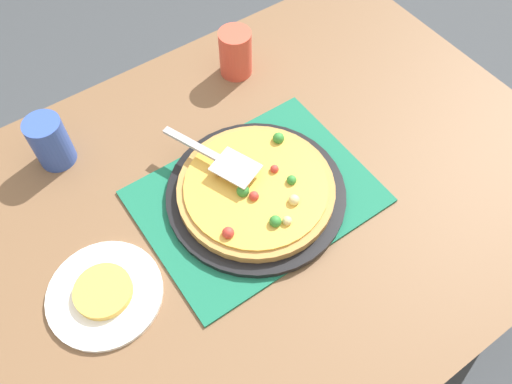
{
  "coord_description": "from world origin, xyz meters",
  "views": [
    {
      "loc": [
        -0.34,
        -0.48,
        1.67
      ],
      "look_at": [
        0.0,
        0.0,
        0.77
      ],
      "focal_mm": 36.02,
      "sensor_mm": 36.0,
      "label": 1
    }
  ],
  "objects_px": {
    "plate_far_right": "(105,294)",
    "pizza_server": "(217,157)",
    "pizza_pan": "(256,194)",
    "served_slice_right": "(103,291)",
    "cup_near": "(235,53)",
    "cup_far": "(50,142)",
    "pizza": "(256,189)"
  },
  "relations": [
    {
      "from": "pizza_pan",
      "to": "plate_far_right",
      "type": "height_order",
      "value": "pizza_pan"
    },
    {
      "from": "pizza",
      "to": "pizza_server",
      "type": "bearing_deg",
      "value": 111.59
    },
    {
      "from": "pizza_pan",
      "to": "pizza_server",
      "type": "distance_m",
      "value": 0.11
    },
    {
      "from": "served_slice_right",
      "to": "cup_far",
      "type": "relative_size",
      "value": 0.92
    },
    {
      "from": "plate_far_right",
      "to": "cup_far",
      "type": "height_order",
      "value": "cup_far"
    },
    {
      "from": "pizza",
      "to": "served_slice_right",
      "type": "distance_m",
      "value": 0.36
    },
    {
      "from": "pizza_pan",
      "to": "pizza_server",
      "type": "xyz_separation_m",
      "value": [
        -0.04,
        0.09,
        0.06
      ]
    },
    {
      "from": "pizza",
      "to": "cup_near",
      "type": "height_order",
      "value": "cup_near"
    },
    {
      "from": "cup_near",
      "to": "served_slice_right",
      "type": "bearing_deg",
      "value": -146.38
    },
    {
      "from": "plate_far_right",
      "to": "cup_near",
      "type": "distance_m",
      "value": 0.65
    },
    {
      "from": "pizza_pan",
      "to": "served_slice_right",
      "type": "xyz_separation_m",
      "value": [
        -0.36,
        -0.02,
        0.01
      ]
    },
    {
      "from": "pizza_pan",
      "to": "served_slice_right",
      "type": "height_order",
      "value": "served_slice_right"
    },
    {
      "from": "pizza_pan",
      "to": "pizza",
      "type": "height_order",
      "value": "pizza"
    },
    {
      "from": "plate_far_right",
      "to": "cup_near",
      "type": "xyz_separation_m",
      "value": [
        0.54,
        0.36,
        0.06
      ]
    },
    {
      "from": "cup_near",
      "to": "pizza_server",
      "type": "bearing_deg",
      "value": -130.44
    },
    {
      "from": "pizza_pan",
      "to": "cup_near",
      "type": "xyz_separation_m",
      "value": [
        0.18,
        0.34,
        0.05
      ]
    },
    {
      "from": "served_slice_right",
      "to": "cup_far",
      "type": "height_order",
      "value": "cup_far"
    },
    {
      "from": "pizza",
      "to": "cup_near",
      "type": "xyz_separation_m",
      "value": [
        0.18,
        0.34,
        0.03
      ]
    },
    {
      "from": "pizza",
      "to": "served_slice_right",
      "type": "relative_size",
      "value": 3.0
    },
    {
      "from": "cup_near",
      "to": "cup_far",
      "type": "distance_m",
      "value": 0.48
    },
    {
      "from": "pizza_pan",
      "to": "served_slice_right",
      "type": "distance_m",
      "value": 0.36
    },
    {
      "from": "pizza_pan",
      "to": "pizza",
      "type": "bearing_deg",
      "value": -104.39
    },
    {
      "from": "pizza",
      "to": "plate_far_right",
      "type": "relative_size",
      "value": 1.5
    },
    {
      "from": "pizza",
      "to": "pizza_pan",
      "type": "bearing_deg",
      "value": 75.61
    },
    {
      "from": "pizza",
      "to": "plate_far_right",
      "type": "bearing_deg",
      "value": -177.39
    },
    {
      "from": "plate_far_right",
      "to": "pizza_server",
      "type": "relative_size",
      "value": 0.96
    },
    {
      "from": "cup_near",
      "to": "cup_far",
      "type": "height_order",
      "value": "same"
    },
    {
      "from": "cup_far",
      "to": "pizza_server",
      "type": "xyz_separation_m",
      "value": [
        0.27,
        -0.25,
        0.01
      ]
    },
    {
      "from": "pizza_pan",
      "to": "cup_near",
      "type": "distance_m",
      "value": 0.39
    },
    {
      "from": "cup_far",
      "to": "served_slice_right",
      "type": "bearing_deg",
      "value": -99.19
    },
    {
      "from": "cup_far",
      "to": "plate_far_right",
      "type": "bearing_deg",
      "value": -99.19
    },
    {
      "from": "pizza_server",
      "to": "pizza",
      "type": "bearing_deg",
      "value": -68.41
    }
  ]
}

